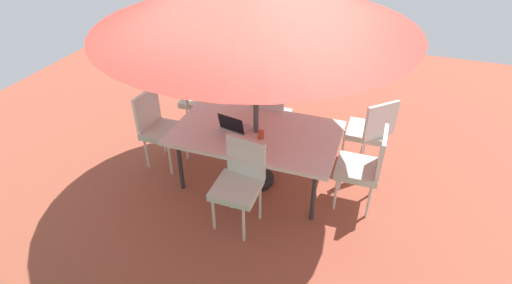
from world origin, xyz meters
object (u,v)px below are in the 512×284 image
object	(u,v)px
dining_table	(256,135)
chair_southwest	(370,129)
chair_west	(364,165)
chair_north	(239,181)
patio_umbrella	(256,5)
chair_east	(159,126)
chair_southeast	(195,98)
laptop	(235,126)
cup	(261,135)
chair_south	(270,115)

from	to	relation	value
dining_table	chair_southwest	distance (m)	1.44
dining_table	chair_west	bearing A→B (deg)	-179.77
chair_west	chair_north	bearing A→B (deg)	-59.83
patio_umbrella	chair_east	xyz separation A→B (m)	(1.26, 0.03, -1.58)
chair_west	chair_southwest	world-z (taller)	same
chair_southeast	laptop	world-z (taller)	chair_southeast
chair_west	laptop	world-z (taller)	chair_west
chair_north	chair_southeast	bearing A→B (deg)	138.20
cup	chair_southeast	bearing A→B (deg)	-35.57
chair_north	chair_southeast	size ratio (longest dim) A/B	1.00
chair_north	cup	bearing A→B (deg)	94.65
chair_southwest	chair_southeast	world-z (taller)	same
chair_west	chair_north	world-z (taller)	same
dining_table	chair_southeast	distance (m)	1.42
chair_west	laptop	size ratio (longest dim) A/B	2.71
cup	chair_north	bearing A→B (deg)	86.24
chair_north	chair_west	bearing A→B (deg)	38.71
chair_south	cup	xyz separation A→B (m)	(-0.14, 0.79, 0.21)
chair_west	chair_south	bearing A→B (deg)	-117.94
chair_southeast	chair_south	bearing A→B (deg)	-133.72
chair_east	dining_table	bearing A→B (deg)	-83.33
chair_west	chair_north	size ratio (longest dim) A/B	1.00
patio_umbrella	chair_north	size ratio (longest dim) A/B	3.20
chair_east	laptop	xyz separation A→B (m)	(-1.02, 0.02, 0.22)
dining_table	chair_southeast	bearing A→B (deg)	-34.15
laptop	cup	xyz separation A→B (m)	(-0.34, 0.07, -0.00)
patio_umbrella	chair_southeast	distance (m)	2.12
patio_umbrella	chair_south	xyz separation A→B (m)	(0.05, -0.68, -1.58)
chair_southwest	chair_north	bearing A→B (deg)	7.32
chair_southwest	chair_east	world-z (taller)	same
chair_west	cup	world-z (taller)	chair_west
chair_west	cup	bearing A→B (deg)	-84.29
chair_east	laptop	size ratio (longest dim) A/B	2.71
dining_table	chair_east	xyz separation A→B (m)	(1.26, 0.03, -0.12)
chair_west	chair_south	world-z (taller)	same
laptop	chair_south	bearing A→B (deg)	-93.74
laptop	chair_north	bearing A→B (deg)	126.43
chair_west	chair_south	distance (m)	1.45
chair_east	laptop	bearing A→B (deg)	-85.51
chair_east	cup	xyz separation A→B (m)	(-1.36, 0.08, 0.21)
chair_west	dining_table	bearing A→B (deg)	-89.89
dining_table	chair_southwest	xyz separation A→B (m)	(-1.22, -0.75, -0.12)
chair_south	laptop	bearing A→B (deg)	74.79
chair_southeast	cup	xyz separation A→B (m)	(-1.27, 0.91, 0.21)
dining_table	chair_north	distance (m)	0.70
chair_south	chair_southeast	xyz separation A→B (m)	(1.13, -0.11, 0.00)
chair_southwest	cup	size ratio (longest dim) A/B	11.05
patio_umbrella	laptop	xyz separation A→B (m)	(0.24, 0.04, -1.36)
chair_southwest	chair_south	bearing A→B (deg)	-40.49
chair_southwest	chair_north	xyz separation A→B (m)	(1.16, 1.44, 0.00)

